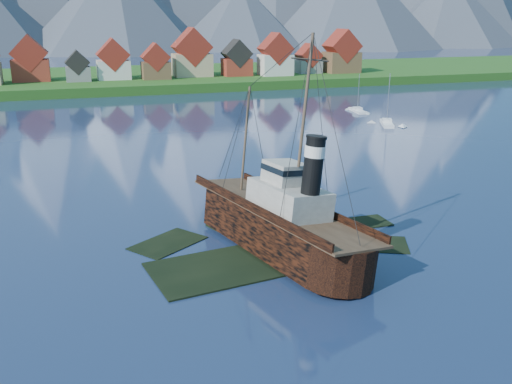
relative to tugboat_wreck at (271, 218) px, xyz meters
name	(u,v)px	position (x,y,z in m)	size (l,w,h in m)	color
ground	(261,254)	(-1.87, -2.29, -3.03)	(1400.00, 1400.00, 0.00)	#192746
shoal	(270,247)	(-0.09, -0.14, -3.38)	(31.71, 21.24, 1.14)	black
shore_bank	(117,83)	(-1.87, 167.71, -3.03)	(600.00, 80.00, 3.20)	#1B4A15
seawall	(128,95)	(-1.87, 129.71, -3.03)	(600.00, 2.50, 2.00)	#3F3D38
town	(16,64)	(-34.99, 149.90, 5.95)	(250.96, 16.69, 17.30)	maroon
tugboat_wreck	(271,218)	(0.00, 0.00, 0.00)	(7.07, 30.46, 24.14)	black
sailboat_d	(387,124)	(49.63, 59.11, -2.75)	(5.66, 9.18, 12.32)	silver
sailboat_e	(358,111)	(52.18, 78.16, -2.81)	(3.57, 9.08, 10.26)	silver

